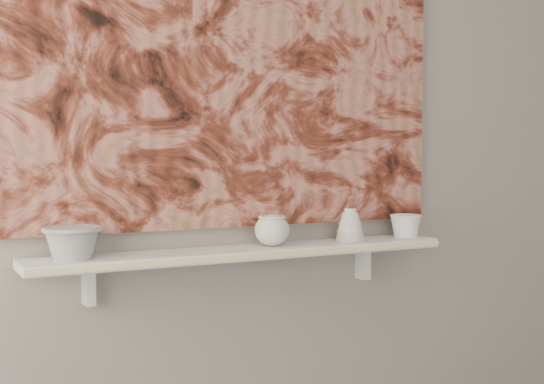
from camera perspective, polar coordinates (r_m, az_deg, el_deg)
wall_back at (r=2.49m, az=-2.91°, el=5.67°), size 3.60×0.00×3.60m
shelf at (r=2.43m, az=-1.96°, el=-4.56°), size 1.40×0.18×0.03m
shelf_stripe at (r=2.35m, az=-1.00°, el=-4.85°), size 1.40×0.01×0.02m
bracket_left at (r=2.34m, az=-13.65°, el=-6.82°), size 0.03×0.06×0.12m
bracket_right at (r=2.73m, az=6.85°, el=-5.27°), size 0.03×0.06×0.12m
painting at (r=2.49m, az=-2.78°, el=10.05°), size 1.50×0.02×1.10m
house_motif at (r=2.68m, az=6.15°, el=2.98°), size 0.09×0.00×0.08m
bowl_grey at (r=2.25m, az=-14.82°, el=-3.68°), size 0.23×0.23×0.10m
cup_cream at (r=2.46m, az=0.00°, el=-2.89°), size 0.12×0.12×0.10m
bell_vessel at (r=2.61m, az=5.91°, el=-2.44°), size 0.12×0.12×0.11m
bowl_white at (r=2.74m, az=10.03°, el=-2.51°), size 0.12×0.12×0.08m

